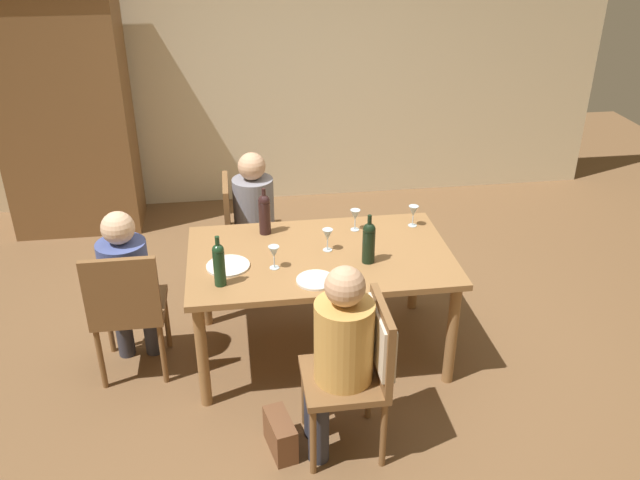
{
  "coord_description": "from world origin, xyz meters",
  "views": [
    {
      "loc": [
        -0.52,
        -3.67,
        2.79
      ],
      "look_at": [
        0.0,
        0.0,
        0.85
      ],
      "focal_mm": 37.31,
      "sensor_mm": 36.0,
      "label": 1
    }
  ],
  "objects": [
    {
      "name": "wine_glass_near_right",
      "position": [
        -0.3,
        -0.14,
        0.86
      ],
      "size": [
        0.07,
        0.07,
        0.15
      ],
      "color": "silver",
      "rests_on": "dining_table"
    },
    {
      "name": "wine_glass_centre",
      "position": [
        0.69,
        0.31,
        0.86
      ],
      "size": [
        0.07,
        0.07,
        0.15
      ],
      "color": "silver",
      "rests_on": "dining_table"
    },
    {
      "name": "armoire_cabinet",
      "position": [
        -1.94,
        2.26,
        1.1
      ],
      "size": [
        1.18,
        0.62,
        2.18
      ],
      "color": "brown",
      "rests_on": "ground_plane"
    },
    {
      "name": "wine_glass_far",
      "position": [
        0.28,
        0.31,
        0.86
      ],
      "size": [
        0.07,
        0.07,
        0.15
      ],
      "color": "silver",
      "rests_on": "dining_table"
    },
    {
      "name": "wine_bottle_tall_green",
      "position": [
        -0.63,
        -0.29,
        0.9
      ],
      "size": [
        0.07,
        0.07,
        0.32
      ],
      "color": "#19381E",
      "rests_on": "dining_table"
    },
    {
      "name": "dining_table",
      "position": [
        0.0,
        0.0,
        0.67
      ],
      "size": [
        1.67,
        1.01,
        0.75
      ],
      "color": "olive",
      "rests_on": "ground_plane"
    },
    {
      "name": "ground_plane",
      "position": [
        0.0,
        0.0,
        0.0
      ],
      "size": [
        10.0,
        10.0,
        0.0
      ],
      "primitive_type": "plane",
      "color": "brown"
    },
    {
      "name": "chair_far_left",
      "position": [
        -0.46,
        0.89,
        0.53
      ],
      "size": [
        0.44,
        0.44,
        0.92
      ],
      "rotation": [
        0.0,
        0.0,
        -1.57
      ],
      "color": "brown",
      "rests_on": "ground_plane"
    },
    {
      "name": "person_man_bearded",
      "position": [
        -1.22,
        0.03,
        0.65
      ],
      "size": [
        0.3,
        0.35,
        1.12
      ],
      "color": "#33333D",
      "rests_on": "ground_plane"
    },
    {
      "name": "chair_near",
      "position": [
        0.12,
        -0.89,
        0.59
      ],
      "size": [
        0.46,
        0.44,
        0.92
      ],
      "rotation": [
        0.0,
        0.0,
        1.57
      ],
      "color": "brown",
      "rests_on": "ground_plane"
    },
    {
      "name": "chair_left_end",
      "position": [
        -1.22,
        -0.09,
        0.53
      ],
      "size": [
        0.44,
        0.44,
        0.92
      ],
      "color": "brown",
      "rests_on": "ground_plane"
    },
    {
      "name": "person_man_guest",
      "position": [
        -0.03,
        -0.89,
        0.67
      ],
      "size": [
        0.36,
        0.32,
        1.15
      ],
      "rotation": [
        0.0,
        0.0,
        1.57
      ],
      "color": "#33333D",
      "rests_on": "ground_plane"
    },
    {
      "name": "dinner_plate_host",
      "position": [
        -0.58,
        -0.08,
        0.76
      ],
      "size": [
        0.27,
        0.27,
        0.01
      ],
      "primitive_type": "cylinder",
      "color": "white",
      "rests_on": "dining_table"
    },
    {
      "name": "wine_bottle_short_olive",
      "position": [
        -0.32,
        0.34,
        0.9
      ],
      "size": [
        0.08,
        0.08,
        0.33
      ],
      "color": "black",
      "rests_on": "dining_table"
    },
    {
      "name": "wine_bottle_dark_red",
      "position": [
        0.28,
        -0.14,
        0.9
      ],
      "size": [
        0.08,
        0.08,
        0.32
      ],
      "color": "black",
      "rests_on": "dining_table"
    },
    {
      "name": "rear_room_partition",
      "position": [
        0.0,
        2.71,
        1.35
      ],
      "size": [
        6.4,
        0.12,
        2.7
      ],
      "primitive_type": "cube",
      "color": "beige",
      "rests_on": "ground_plane"
    },
    {
      "name": "dinner_plate_guest_left",
      "position": [
        -0.07,
        -0.33,
        0.76
      ],
      "size": [
        0.23,
        0.23,
        0.01
      ],
      "primitive_type": "cylinder",
      "color": "silver",
      "rests_on": "dining_table"
    },
    {
      "name": "handbag",
      "position": [
        -0.35,
        -0.89,
        0.11
      ],
      "size": [
        0.18,
        0.3,
        0.22
      ],
      "primitive_type": "cube",
      "rotation": [
        0.0,
        0.0,
        1.79
      ],
      "color": "brown",
      "rests_on": "ground_plane"
    },
    {
      "name": "wine_glass_near_left",
      "position": [
        0.05,
        0.04,
        0.86
      ],
      "size": [
        0.07,
        0.07,
        0.15
      ],
      "color": "silver",
      "rests_on": "dining_table"
    },
    {
      "name": "person_woman_host",
      "position": [
        -0.35,
        0.89,
        0.65
      ],
      "size": [
        0.35,
        0.31,
        1.13
      ],
      "rotation": [
        0.0,
        0.0,
        -1.57
      ],
      "color": "#33333D",
      "rests_on": "ground_plane"
    }
  ]
}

